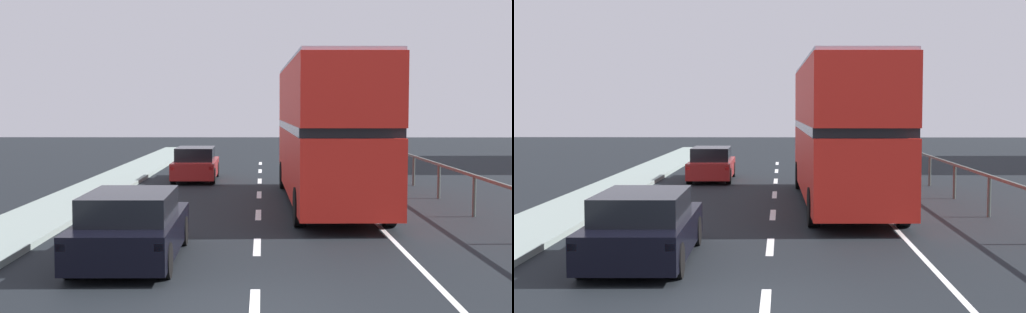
% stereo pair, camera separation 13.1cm
% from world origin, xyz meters
% --- Properties ---
extents(lane_paint_markings, '(3.21, 46.00, 0.01)m').
position_xyz_m(lane_paint_markings, '(1.98, 8.31, 0.00)').
color(lane_paint_markings, silver).
rests_on(lane_paint_markings, ground).
extents(bridge_side_railing, '(0.10, 42.00, 1.17)m').
position_xyz_m(bridge_side_railing, '(5.93, 9.00, 0.95)').
color(bridge_side_railing, '#424C47').
rests_on(bridge_side_railing, ground).
extents(double_decker_bus_red, '(2.70, 11.32, 4.39)m').
position_xyz_m(double_decker_bus_red, '(2.10, 11.43, 2.35)').
color(double_decker_bus_red, red).
rests_on(double_decker_bus_red, ground).
extents(hatchback_car_near, '(1.91, 4.37, 1.38)m').
position_xyz_m(hatchback_car_near, '(-2.44, 3.43, 0.66)').
color(hatchback_car_near, black).
rests_on(hatchback_car_near, ground).
extents(sedan_car_ahead, '(1.80, 4.30, 1.38)m').
position_xyz_m(sedan_car_ahead, '(-2.63, 18.50, 0.66)').
color(sedan_car_ahead, maroon).
rests_on(sedan_car_ahead, ground).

